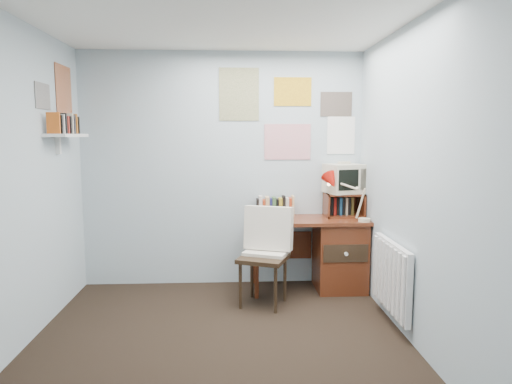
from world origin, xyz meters
TOP-DOWN VIEW (x-y plane):
  - ground at (0.00, 0.00)m, footprint 3.50×3.50m
  - back_wall at (0.00, 1.75)m, footprint 3.00×0.02m
  - right_wall at (1.50, 0.00)m, footprint 0.02×3.50m
  - ceiling at (0.00, 0.00)m, footprint 3.00×3.50m
  - desk at (1.17, 1.48)m, footprint 1.20×0.55m
  - desk_chair at (0.39, 1.06)m, footprint 0.60×0.59m
  - desk_lamp at (1.42, 1.28)m, footprint 0.34×0.31m
  - tv_riser at (1.29, 1.59)m, footprint 0.40×0.30m
  - crt_tv at (1.29, 1.61)m, footprint 0.44×0.42m
  - book_row at (0.66, 1.66)m, footprint 0.60×0.14m
  - radiator at (1.46, 0.55)m, footprint 0.09×0.80m
  - wall_shelf at (-1.40, 1.10)m, footprint 0.20×0.62m
  - posters_back at (0.70, 1.74)m, footprint 1.20×0.01m
  - posters_left at (-1.49, 1.10)m, footprint 0.01×0.70m

SIDE VIEW (x-z plane):
  - ground at x=0.00m, z-range 0.00..0.00m
  - desk at x=1.17m, z-range 0.03..0.79m
  - radiator at x=1.46m, z-range 0.12..0.72m
  - desk_chair at x=0.39m, z-range 0.00..0.91m
  - book_row at x=0.66m, z-range 0.76..0.98m
  - tv_riser at x=1.29m, z-range 0.76..1.01m
  - desk_lamp at x=1.42m, z-range 0.76..1.20m
  - crt_tv at x=1.29m, z-range 1.01..1.35m
  - back_wall at x=0.00m, z-range 0.00..2.50m
  - right_wall at x=1.50m, z-range 0.00..2.50m
  - wall_shelf at x=-1.40m, z-range 1.50..1.74m
  - posters_back at x=0.70m, z-range 1.40..2.30m
  - posters_left at x=-1.49m, z-range 1.70..2.30m
  - ceiling at x=0.00m, z-range 2.49..2.51m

